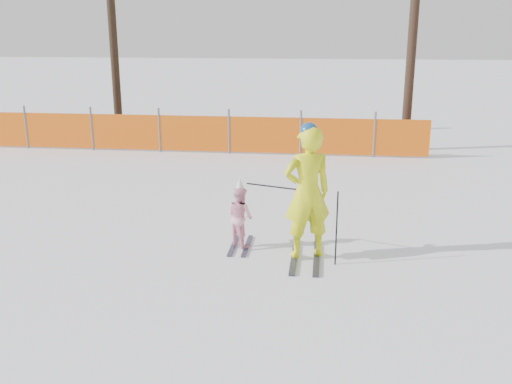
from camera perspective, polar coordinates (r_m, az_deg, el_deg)
ground at (r=8.55m, az=-0.41°, el=-7.38°), size 120.00×120.00×0.00m
adult at (r=8.51m, az=5.14°, el=-0.02°), size 0.86×1.43×2.10m
child at (r=9.09m, az=-1.61°, el=-2.38°), size 0.60×0.92×1.15m
ski_poles at (r=8.55m, az=5.24°, el=-1.80°), size 1.41×0.53×1.13m
safety_fence at (r=16.58m, az=-10.71°, el=5.90°), size 15.50×0.06×1.25m
tree_trunks at (r=17.20m, az=8.61°, el=15.29°), size 12.82×1.21×7.46m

